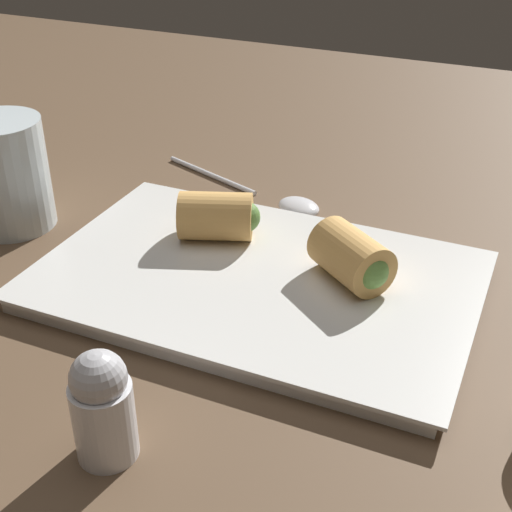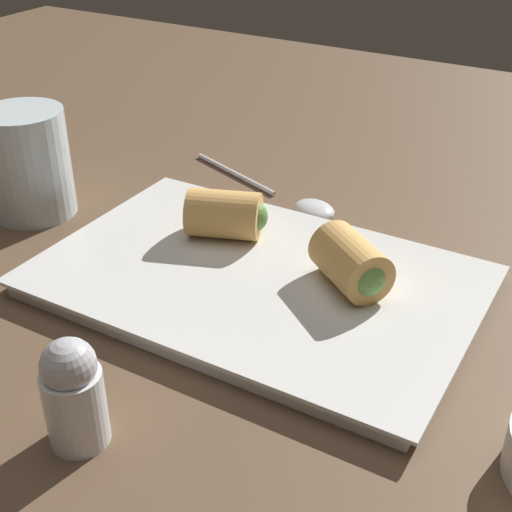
# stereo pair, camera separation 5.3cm
# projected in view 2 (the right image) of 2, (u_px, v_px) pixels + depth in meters

# --- Properties ---
(table_surface) EXTENTS (1.80, 1.40, 0.02)m
(table_surface) POSITION_uv_depth(u_px,v_px,m) (246.00, 296.00, 0.57)
(table_surface) COLOR brown
(table_surface) RESTS_ON ground
(serving_plate) EXTENTS (0.34, 0.22, 0.01)m
(serving_plate) POSITION_uv_depth(u_px,v_px,m) (256.00, 282.00, 0.56)
(serving_plate) COLOR silver
(serving_plate) RESTS_ON table_surface
(roll_front_left) EXTENTS (0.07, 0.06, 0.04)m
(roll_front_left) POSITION_uv_depth(u_px,v_px,m) (228.00, 215.00, 0.60)
(roll_front_left) COLOR #DBA356
(roll_front_left) RESTS_ON serving_plate
(roll_front_right) EXTENTS (0.07, 0.07, 0.04)m
(roll_front_right) POSITION_uv_depth(u_px,v_px,m) (353.00, 264.00, 0.53)
(roll_front_right) COLOR #DBA356
(roll_front_right) RESTS_ON serving_plate
(spoon) EXTENTS (0.20, 0.09, 0.01)m
(spoon) POSITION_uv_depth(u_px,v_px,m) (302.00, 204.00, 0.67)
(spoon) COLOR silver
(spoon) RESTS_ON table_surface
(drinking_glass) EXTENTS (0.08, 0.08, 0.10)m
(drinking_glass) POSITION_uv_depth(u_px,v_px,m) (28.00, 163.00, 0.65)
(drinking_glass) COLOR silver
(drinking_glass) RESTS_ON table_surface
(salt_shaker) EXTENTS (0.04, 0.04, 0.07)m
(salt_shaker) POSITION_uv_depth(u_px,v_px,m) (80.00, 396.00, 0.40)
(salt_shaker) COLOR silver
(salt_shaker) RESTS_ON table_surface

